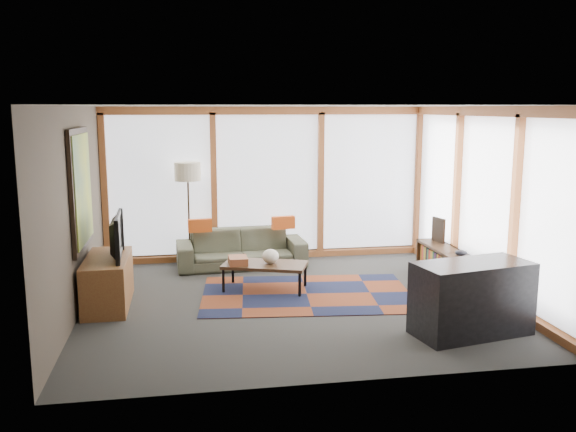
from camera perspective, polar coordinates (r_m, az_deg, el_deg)
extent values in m
plane|color=#2A2A27|center=(8.30, 0.47, -7.98)|extent=(5.50, 5.50, 0.00)
cube|color=#453C31|center=(7.99, -19.33, 0.34)|extent=(0.04, 5.00, 2.60)
cube|color=#453C31|center=(5.59, 4.98, -3.11)|extent=(5.50, 0.04, 2.60)
cube|color=silver|center=(7.89, 0.49, 10.28)|extent=(5.50, 5.00, 0.04)
cube|color=white|center=(10.41, -1.91, 3.05)|extent=(5.30, 0.02, 2.35)
cube|color=white|center=(8.88, 18.04, 1.34)|extent=(0.02, 4.80, 2.35)
cube|color=black|center=(8.24, -18.85, 2.41)|extent=(0.05, 1.35, 1.55)
cube|color=yellow|center=(8.24, -18.64, 2.42)|extent=(0.02, 1.20, 1.40)
cube|color=brown|center=(8.59, 1.76, -7.31)|extent=(3.08, 2.15, 0.01)
imported|color=#393D2E|center=(10.02, -4.40, -3.04)|extent=(2.12, 0.91, 0.61)
cube|color=#BE4916|center=(9.87, -8.24, -0.89)|extent=(0.39, 0.14, 0.21)
cube|color=#BE4916|center=(10.02, -0.45, -0.62)|extent=(0.39, 0.17, 0.21)
cube|color=brown|center=(8.67, -4.70, -4.17)|extent=(0.26, 0.33, 0.11)
ellipsoid|color=silver|center=(8.68, -1.65, -3.80)|extent=(0.25, 0.25, 0.21)
ellipsoid|color=black|center=(8.68, 16.65, -3.82)|extent=(0.24, 0.24, 0.10)
ellipsoid|color=black|center=(9.00, 15.89, -3.34)|extent=(0.20, 0.20, 0.09)
cube|color=black|center=(9.81, 13.89, -1.26)|extent=(0.10, 0.29, 0.38)
cube|color=brown|center=(8.38, -16.50, -5.90)|extent=(0.54, 1.30, 0.65)
imported|color=black|center=(8.22, -16.21, -1.80)|extent=(0.17, 0.99, 0.57)
cube|color=black|center=(7.34, 16.82, -7.40)|extent=(1.43, 0.87, 0.84)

